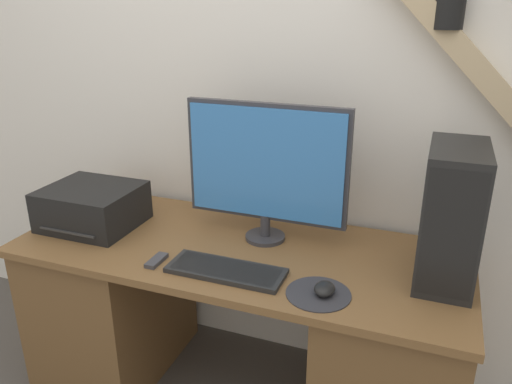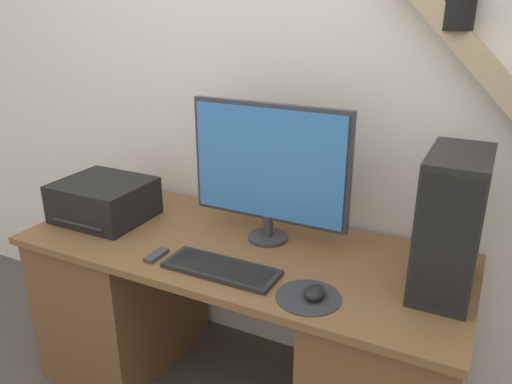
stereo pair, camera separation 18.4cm
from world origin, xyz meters
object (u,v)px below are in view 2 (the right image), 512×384
(computer_tower, at_px, (451,224))
(printer, at_px, (104,200))
(keyboard, at_px, (221,268))
(remote_control, at_px, (156,255))
(monitor, at_px, (269,167))
(mouse, at_px, (315,292))

(computer_tower, distance_m, printer, 1.42)
(keyboard, distance_m, remote_control, 0.27)
(monitor, distance_m, remote_control, 0.54)
(monitor, bearing_deg, keyboard, -97.20)
(mouse, bearing_deg, computer_tower, 35.39)
(mouse, bearing_deg, keyboard, 177.36)
(printer, distance_m, remote_control, 0.48)
(mouse, distance_m, computer_tower, 0.49)
(keyboard, height_order, printer, printer)
(monitor, xyz_separation_m, computer_tower, (0.68, -0.07, -0.07))
(monitor, xyz_separation_m, mouse, (0.32, -0.32, -0.28))
(monitor, relative_size, keyboard, 1.53)
(monitor, height_order, printer, monitor)
(monitor, relative_size, computer_tower, 1.37)
(printer, relative_size, remote_control, 3.53)
(printer, bearing_deg, computer_tower, 2.60)
(keyboard, xyz_separation_m, printer, (-0.70, 0.17, 0.07))
(keyboard, distance_m, computer_tower, 0.79)
(monitor, bearing_deg, computer_tower, -5.88)
(keyboard, xyz_separation_m, remote_control, (-0.27, -0.02, -0.00))
(mouse, bearing_deg, monitor, 134.59)
(keyboard, height_order, mouse, mouse)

